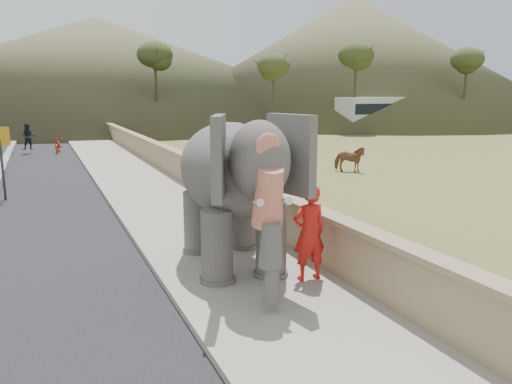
{
  "coord_description": "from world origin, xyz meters",
  "views": [
    {
      "loc": [
        -3.32,
        -6.24,
        3.46
      ],
      "look_at": [
        0.2,
        1.87,
        1.7
      ],
      "focal_mm": 35.0,
      "sensor_mm": 36.0,
      "label": 1
    }
  ],
  "objects": [
    {
      "name": "signboard",
      "position": [
        -4.5,
        11.59,
        1.64
      ],
      "size": [
        0.6,
        0.08,
        2.4
      ],
      "color": "#2D2D33",
      "rests_on": "ground"
    },
    {
      "name": "parapet",
      "position": [
        1.65,
        10.0,
        0.55
      ],
      "size": [
        0.3,
        120.0,
        1.1
      ],
      "primitive_type": "cube",
      "color": "tan",
      "rests_on": "ground"
    },
    {
      "name": "ground",
      "position": [
        0.0,
        0.0,
        0.0
      ],
      "size": [
        160.0,
        160.0,
        0.0
      ],
      "primitive_type": "plane",
      "color": "olive",
      "rests_on": "ground"
    },
    {
      "name": "bus_orange",
      "position": [
        33.22,
        32.0,
        1.55
      ],
      "size": [
        11.28,
        4.79,
        3.1
      ],
      "primitive_type": "cube",
      "rotation": [
        0.0,
        0.0,
        1.36
      ],
      "color": "orange",
      "rests_on": "ground"
    },
    {
      "name": "cow",
      "position": [
        9.21,
        12.26,
        0.58
      ],
      "size": [
        1.43,
        1.4,
        1.16
      ],
      "primitive_type": "imported",
      "rotation": [
        0.0,
        0.0,
        0.82
      ],
      "color": "brown",
      "rests_on": "ground"
    },
    {
      "name": "hill_right",
      "position": [
        36.0,
        52.0,
        8.0
      ],
      "size": [
        56.0,
        56.0,
        16.0
      ],
      "primitive_type": "cone",
      "color": "brown",
      "rests_on": "ground"
    },
    {
      "name": "motorcyclist",
      "position": [
        -2.96,
        25.18,
        0.68
      ],
      "size": [
        2.37,
        1.87,
        1.78
      ],
      "color": "#9B1E0E",
      "rests_on": "ground"
    },
    {
      "name": "elephant_and_man",
      "position": [
        0.02,
        2.6,
        1.6
      ],
      "size": [
        2.47,
        4.21,
        2.92
      ],
      "color": "#625C59",
      "rests_on": "ground"
    },
    {
      "name": "walkway",
      "position": [
        0.0,
        10.0,
        0.07
      ],
      "size": [
        3.0,
        120.0,
        0.15
      ],
      "primitive_type": "cube",
      "color": "#9E9687",
      "rests_on": "ground"
    },
    {
      "name": "bus_white",
      "position": [
        26.8,
        32.09,
        1.55
      ],
      "size": [
        11.24,
        3.96,
        3.1
      ],
      "primitive_type": "cube",
      "rotation": [
        0.0,
        0.0,
        1.71
      ],
      "color": "beige",
      "rests_on": "ground"
    },
    {
      "name": "distant_car",
      "position": [
        16.47,
        36.8,
        0.72
      ],
      "size": [
        4.55,
        2.99,
        1.44
      ],
      "primitive_type": "imported",
      "rotation": [
        0.0,
        0.0,
        1.24
      ],
      "color": "#B6B6BD",
      "rests_on": "ground"
    },
    {
      "name": "trees",
      "position": [
        3.31,
        27.93,
        3.96
      ],
      "size": [
        47.64,
        41.29,
        8.86
      ],
      "color": "#473828",
      "rests_on": "ground"
    },
    {
      "name": "hill_far",
      "position": [
        5.0,
        70.0,
        7.0
      ],
      "size": [
        80.0,
        80.0,
        14.0
      ],
      "primitive_type": "cone",
      "color": "brown",
      "rests_on": "ground"
    }
  ]
}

